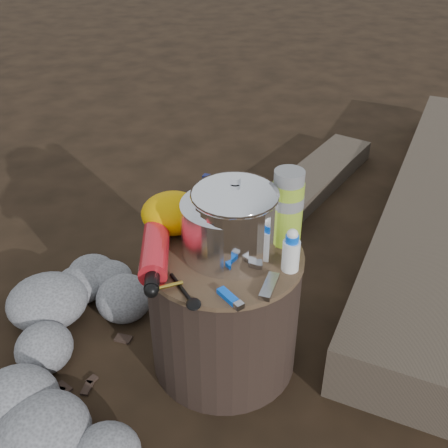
{
  "coord_description": "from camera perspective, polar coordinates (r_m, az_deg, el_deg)",
  "views": [
    {
      "loc": [
        -0.12,
        -1.15,
        1.22
      ],
      "look_at": [
        0.0,
        0.0,
        0.48
      ],
      "focal_mm": 43.57,
      "sensor_mm": 36.0,
      "label": 1
    }
  ],
  "objects": [
    {
      "name": "lighter",
      "position": [
        1.28,
        0.44,
        -7.58
      ],
      "size": [
        0.06,
        0.08,
        0.01
      ],
      "primitive_type": "cube",
      "rotation": [
        0.0,
        0.0,
        0.53
      ],
      "color": "blue",
      "rests_on": "stump"
    },
    {
      "name": "log_main",
      "position": [
        2.39,
        21.59,
        1.92
      ],
      "size": [
        1.4,
        2.02,
        0.18
      ],
      "primitive_type": "cube",
      "rotation": [
        0.0,
        0.0,
        -0.53
      ],
      "color": "#40362C",
      "rests_on": "ground"
    },
    {
      "name": "multitool",
      "position": [
        1.32,
        4.77,
        -6.53
      ],
      "size": [
        0.07,
        0.1,
        0.01
      ],
      "primitive_type": "cube",
      "rotation": [
        0.0,
        0.0,
        -0.43
      ],
      "color": "#A5A5A9",
      "rests_on": "stump"
    },
    {
      "name": "fuel_bottle",
      "position": [
        1.39,
        -7.24,
        -2.69
      ],
      "size": [
        0.09,
        0.3,
        0.07
      ],
      "primitive_type": null,
      "rotation": [
        0.0,
        0.0,
        -0.05
      ],
      "color": "red",
      "rests_on": "stump"
    },
    {
      "name": "thermos",
      "position": [
        1.43,
        6.64,
        1.72
      ],
      "size": [
        0.08,
        0.08,
        0.21
      ],
      "primitive_type": "cylinder",
      "color": "#93B82B",
      "rests_on": "stump"
    },
    {
      "name": "squeeze_bottle",
      "position": [
        1.35,
        7.05,
        -2.94
      ],
      "size": [
        0.04,
        0.04,
        0.11
      ],
      "primitive_type": "cylinder",
      "color": "white",
      "rests_on": "stump"
    },
    {
      "name": "foil_windscreen",
      "position": [
        1.4,
        0.35,
        -0.43
      ],
      "size": [
        0.24,
        0.24,
        0.15
      ],
      "primitive_type": "cylinder",
      "color": "silver",
      "rests_on": "stump"
    },
    {
      "name": "camping_pot",
      "position": [
        1.37,
        1.13,
        0.44
      ],
      "size": [
        0.22,
        0.22,
        0.22
      ],
      "primitive_type": "cylinder",
      "color": "white",
      "rests_on": "stump"
    },
    {
      "name": "rock_ring",
      "position": [
        1.65,
        -14.48,
        -12.09
      ],
      "size": [
        0.39,
        0.86,
        0.17
      ],
      "primitive_type": null,
      "color": "slate",
      "rests_on": "ground"
    },
    {
      "name": "food_pouch",
      "position": [
        1.54,
        -0.42,
        2.68
      ],
      "size": [
        0.1,
        0.06,
        0.13
      ],
      "primitive_type": "cube",
      "rotation": [
        0.0,
        0.0,
        -0.39
      ],
      "color": "navy",
      "rests_on": "stump"
    },
    {
      "name": "ground",
      "position": [
        1.68,
        0.0,
        -13.88
      ],
      "size": [
        60.0,
        60.0,
        0.0
      ],
      "primitive_type": "plane",
      "color": "black",
      "rests_on": "ground"
    },
    {
      "name": "stump",
      "position": [
        1.55,
        0.0,
        -8.97
      ],
      "size": [
        0.42,
        0.42,
        0.39
      ],
      "primitive_type": "cylinder",
      "color": "black",
      "rests_on": "ground"
    },
    {
      "name": "log_small",
      "position": [
        2.47,
        8.56,
        3.89
      ],
      "size": [
        0.83,
        0.93,
        0.09
      ],
      "primitive_type": "cube",
      "rotation": [
        0.0,
        0.0,
        -0.7
      ],
      "color": "#40362C",
      "rests_on": "ground"
    },
    {
      "name": "travel_mug",
      "position": [
        1.53,
        2.45,
        2.22
      ],
      "size": [
        0.08,
        0.08,
        0.12
      ],
      "primitive_type": "cylinder",
      "color": "black",
      "rests_on": "stump"
    },
    {
      "name": "stuff_sack",
      "position": [
        1.49,
        -5.4,
        1.13
      ],
      "size": [
        0.17,
        0.14,
        0.12
      ],
      "primitive_type": "ellipsoid",
      "color": "#E19F00",
      "rests_on": "stump"
    },
    {
      "name": "spork",
      "position": [
        1.31,
        -4.47,
        -6.72
      ],
      "size": [
        0.08,
        0.14,
        0.01
      ],
      "primitive_type": null,
      "rotation": [
        0.0,
        0.0,
        0.39
      ],
      "color": "black",
      "rests_on": "stump"
    }
  ]
}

